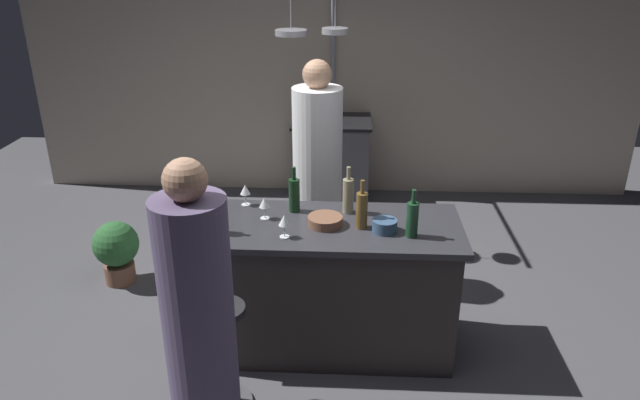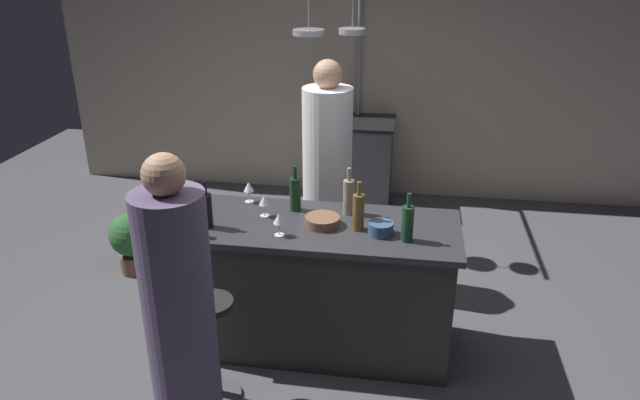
% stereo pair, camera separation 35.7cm
% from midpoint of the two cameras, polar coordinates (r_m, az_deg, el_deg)
% --- Properties ---
extents(ground_plane, '(9.00, 9.00, 0.00)m').
position_cam_midpoint_polar(ground_plane, '(4.14, -2.65, -13.70)').
color(ground_plane, '#4C4C51').
extents(back_wall, '(6.40, 0.16, 2.60)m').
position_cam_midpoint_polar(back_wall, '(6.26, -0.35, 12.37)').
color(back_wall, '#BCAD99').
rests_on(back_wall, ground_plane).
extents(kitchen_island, '(1.80, 0.72, 0.90)m').
position_cam_midpoint_polar(kitchen_island, '(3.89, -2.77, -8.36)').
color(kitchen_island, '#332D2B').
rests_on(kitchen_island, ground_plane).
extents(stove_range, '(0.80, 0.64, 0.89)m').
position_cam_midpoint_polar(stove_range, '(6.10, -0.55, 3.76)').
color(stove_range, '#47474C').
rests_on(stove_range, ground_plane).
extents(chef, '(0.37, 0.37, 1.77)m').
position_cam_midpoint_polar(chef, '(4.50, -2.52, 1.53)').
color(chef, white).
rests_on(chef, ground_plane).
extents(bar_stool_left, '(0.28, 0.28, 0.68)m').
position_cam_midpoint_polar(bar_stool_left, '(3.51, -12.20, -14.36)').
color(bar_stool_left, '#4C4C51').
rests_on(bar_stool_left, ground_plane).
extents(guest_left, '(0.35, 0.35, 1.67)m').
position_cam_midpoint_polar(guest_left, '(3.02, -15.05, -12.31)').
color(guest_left, '#594C6B').
rests_on(guest_left, ground_plane).
extents(overhead_pot_rack, '(0.58, 1.39, 2.17)m').
position_cam_midpoint_polar(overhead_pot_rack, '(5.40, -1.67, 14.02)').
color(overhead_pot_rack, gray).
rests_on(overhead_pot_rack, ground_plane).
extents(potted_plant, '(0.36, 0.36, 0.52)m').
position_cam_midpoint_polar(potted_plant, '(4.99, -21.17, -4.49)').
color(potted_plant, brown).
rests_on(potted_plant, ground_plane).
extents(pepper_mill, '(0.05, 0.05, 0.21)m').
position_cam_midpoint_polar(pepper_mill, '(3.54, -15.50, -2.45)').
color(pepper_mill, '#382319').
rests_on(pepper_mill, kitchen_island).
extents(wine_bottle_red, '(0.07, 0.07, 0.31)m').
position_cam_midpoint_polar(wine_bottle_red, '(3.82, -5.20, 0.49)').
color(wine_bottle_red, '#143319').
rests_on(wine_bottle_red, kitchen_island).
extents(wine_bottle_white, '(0.07, 0.07, 0.32)m').
position_cam_midpoint_polar(wine_bottle_white, '(3.78, 0.07, 0.43)').
color(wine_bottle_white, gray).
rests_on(wine_bottle_white, kitchen_island).
extents(wine_bottle_green, '(0.07, 0.07, 0.30)m').
position_cam_midpoint_polar(wine_bottle_green, '(3.49, 6.10, -1.90)').
color(wine_bottle_green, '#193D23').
rests_on(wine_bottle_green, kitchen_island).
extents(wine_bottle_dark, '(0.07, 0.07, 0.30)m').
position_cam_midpoint_polar(wine_bottle_dark, '(3.62, -13.61, -1.46)').
color(wine_bottle_dark, black).
rests_on(wine_bottle_dark, kitchen_island).
extents(wine_bottle_amber, '(0.07, 0.07, 0.31)m').
position_cam_midpoint_polar(wine_bottle_amber, '(3.57, 1.24, -1.01)').
color(wine_bottle_amber, brown).
rests_on(wine_bottle_amber, kitchen_island).
extents(wine_glass_near_left_guest, '(0.07, 0.07, 0.15)m').
position_cam_midpoint_polar(wine_glass_near_left_guest, '(3.73, -8.17, -0.40)').
color(wine_glass_near_left_guest, silver).
rests_on(wine_glass_near_left_guest, kitchen_island).
extents(wine_glass_by_chef, '(0.07, 0.07, 0.15)m').
position_cam_midpoint_polar(wine_glass_by_chef, '(3.48, -6.45, -2.15)').
color(wine_glass_by_chef, silver).
rests_on(wine_glass_by_chef, kitchen_island).
extents(wine_glass_near_right_guest, '(0.07, 0.07, 0.15)m').
position_cam_midpoint_polar(wine_glass_near_right_guest, '(3.95, -9.88, 0.86)').
color(wine_glass_near_right_guest, silver).
rests_on(wine_glass_near_right_guest, kitchen_island).
extents(mixing_bowl_wooden, '(0.22, 0.22, 0.06)m').
position_cam_midpoint_polar(mixing_bowl_wooden, '(3.64, -2.30, -2.10)').
color(mixing_bowl_wooden, brown).
rests_on(mixing_bowl_wooden, kitchen_island).
extents(mixing_bowl_blue, '(0.15, 0.15, 0.08)m').
position_cam_midpoint_polar(mixing_bowl_blue, '(3.57, 3.48, -2.57)').
color(mixing_bowl_blue, '#334C6B').
rests_on(mixing_bowl_blue, kitchen_island).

